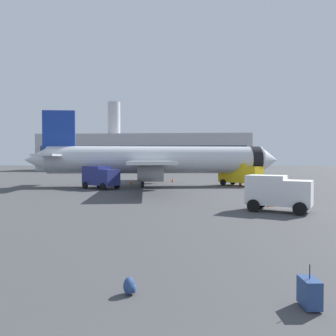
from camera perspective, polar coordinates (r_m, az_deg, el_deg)
airplane_at_gate at (r=45.58m, az=-2.27°, el=1.38°), size 35.74×32.36×10.50m
service_truck at (r=42.10m, az=-11.81°, el=-1.44°), size 5.22×4.46×2.90m
fuel_truck at (r=47.27m, az=12.55°, el=-0.93°), size 6.10×5.75×3.20m
cargo_van at (r=24.53m, az=18.77°, el=-3.93°), size 4.83×3.80×2.60m
safety_cone_near at (r=53.92m, az=0.78°, el=-2.07°), size 0.44×0.44×0.81m
safety_cone_mid at (r=49.63m, az=-6.51°, el=-2.43°), size 0.44×0.44×0.72m
safety_cone_far at (r=27.20m, az=17.64°, el=-5.77°), size 0.44×0.44×0.67m
safety_cone_outer at (r=47.53m, az=12.58°, el=-2.68°), size 0.44×0.44×0.64m
rolling_suitcase at (r=9.40m, az=23.66°, el=-19.44°), size 0.45×0.67×1.10m
traveller_backpack at (r=9.56m, az=-6.76°, el=-19.97°), size 0.36×0.40×0.48m
terminal_building at (r=115.36m, az=-4.00°, el=2.74°), size 70.75×21.54×24.26m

